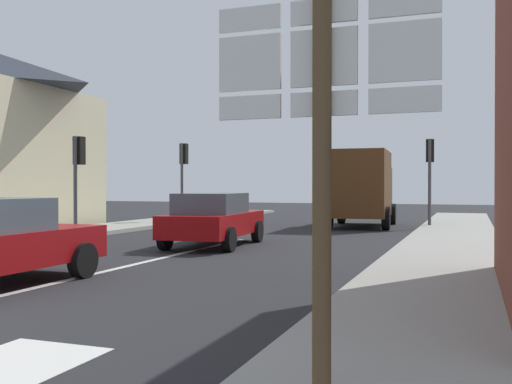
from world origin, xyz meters
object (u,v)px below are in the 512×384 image
object	(u,v)px
sedan_far	(213,219)
delivery_truck	(361,186)
route_sign_post	(323,141)
traffic_light_far_left	(183,164)
traffic_light_near_left	(78,163)
traffic_light_far_right	(430,162)

from	to	relation	value
sedan_far	delivery_truck	bearing A→B (deg)	74.48
route_sign_post	traffic_light_far_left	bearing A→B (deg)	119.70
delivery_truck	traffic_light_near_left	size ratio (longest dim) A/B	1.57
sedan_far	delivery_truck	distance (m)	9.45
delivery_truck	sedan_far	bearing A→B (deg)	-105.52
delivery_truck	traffic_light_far_left	world-z (taller)	traffic_light_far_left
sedan_far	route_sign_post	xyz separation A→B (m)	(5.70, -10.75, 1.24)
traffic_light_near_left	sedan_far	bearing A→B (deg)	-10.06
route_sign_post	traffic_light_far_left	world-z (taller)	traffic_light_far_left
sedan_far	traffic_light_far_left	bearing A→B (deg)	121.89
delivery_truck	traffic_light_near_left	distance (m)	11.23
route_sign_post	traffic_light_far_left	size ratio (longest dim) A/B	0.91
sedan_far	route_sign_post	size ratio (longest dim) A/B	1.35
sedan_far	traffic_light_far_right	xyz separation A→B (m)	(5.19, 9.14, 1.83)
traffic_light_far_left	traffic_light_near_left	xyz separation A→B (m)	(0.00, -7.38, -0.20)
traffic_light_far_left	sedan_far	bearing A→B (deg)	-58.11
sedan_far	route_sign_post	world-z (taller)	route_sign_post
sedan_far	route_sign_post	distance (m)	12.23
traffic_light_far_left	traffic_light_near_left	bearing A→B (deg)	-90.00
delivery_truck	traffic_light_far_right	size ratio (longest dim) A/B	1.46
traffic_light_far_left	delivery_truck	bearing A→B (deg)	5.72
sedan_far	traffic_light_far_right	distance (m)	10.67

